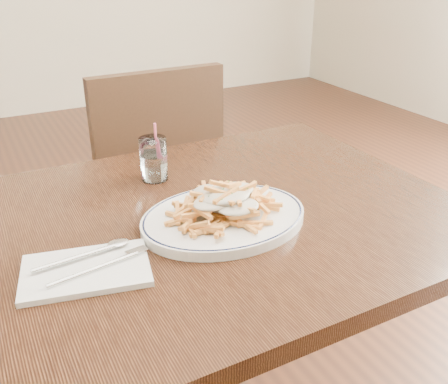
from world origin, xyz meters
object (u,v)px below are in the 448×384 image
chair_far (152,181)px  water_glass (154,161)px  loaded_fries (224,199)px  fries_plate (224,218)px  table (179,252)px

chair_far → water_glass: (-0.15, -0.46, 0.27)m
loaded_fries → fries_plate: bearing=-166.0°
fries_plate → water_glass: size_ratio=2.85×
chair_far → loaded_fries: size_ratio=4.04×
chair_far → loaded_fries: bearing=-97.9°
table → loaded_fries: 0.16m
table → water_glass: size_ratio=8.47×
table → fries_plate: fries_plate is taller
table → water_glass: 0.25m
table → loaded_fries: size_ratio=5.23×
loaded_fries → water_glass: water_glass is taller
chair_far → water_glass: 0.55m
loaded_fries → chair_far: bearing=82.1°
table → chair_far: (0.18, 0.67, -0.15)m
chair_far → water_glass: bearing=-107.8°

